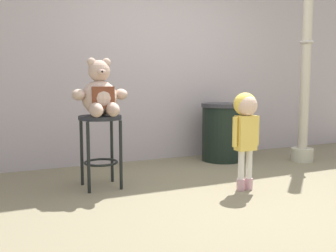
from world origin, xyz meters
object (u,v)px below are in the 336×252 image
at_px(child_walking, 246,120).
at_px(lamppost, 305,81).
at_px(teddy_bear, 100,95).
at_px(bar_stool_with_teddy, 100,135).
at_px(trash_bin, 222,132).

xyz_separation_m(child_walking, lamppost, (1.52, 0.79, 0.38)).
relative_size(teddy_bear, child_walking, 0.59).
xyz_separation_m(bar_stool_with_teddy, lamppost, (2.79, 0.12, 0.54)).
height_order(child_walking, lamppost, lamppost).
xyz_separation_m(bar_stool_with_teddy, teddy_bear, (-0.00, -0.03, 0.41)).
relative_size(bar_stool_with_teddy, trash_bin, 0.93).
distance_m(child_walking, lamppost, 1.75).
height_order(teddy_bear, trash_bin, teddy_bear).
distance_m(bar_stool_with_teddy, child_walking, 1.45).
bearing_deg(bar_stool_with_teddy, teddy_bear, -90.00).
bearing_deg(teddy_bear, trash_bin, 19.46).
bearing_deg(bar_stool_with_teddy, trash_bin, 18.67).
height_order(teddy_bear, lamppost, lamppost).
distance_m(bar_stool_with_teddy, teddy_bear, 0.41).
xyz_separation_m(teddy_bear, lamppost, (2.79, 0.15, 0.14)).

